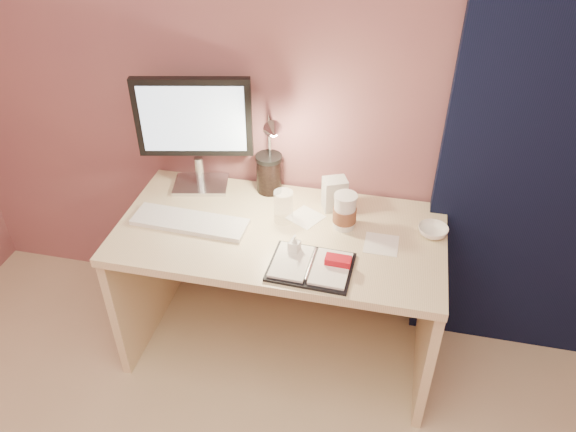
% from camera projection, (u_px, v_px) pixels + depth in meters
% --- Properties ---
extents(room, '(3.50, 3.50, 3.50)m').
position_uv_depth(room, '(529.00, 135.00, 2.23)').
color(room, '#C6B28E').
rests_on(room, ground).
extents(desk, '(1.40, 0.70, 0.73)m').
position_uv_depth(desk, '(284.00, 259.00, 2.59)').
color(desk, beige).
rests_on(desk, ground).
extents(monitor, '(0.51, 0.23, 0.55)m').
position_uv_depth(monitor, '(194.00, 124.00, 2.48)').
color(monitor, silver).
rests_on(monitor, desk).
extents(keyboard, '(0.51, 0.17, 0.02)m').
position_uv_depth(keyboard, '(190.00, 222.00, 2.43)').
color(keyboard, white).
rests_on(keyboard, desk).
extents(planner, '(0.33, 0.25, 0.05)m').
position_uv_depth(planner, '(313.00, 266.00, 2.19)').
color(planner, black).
rests_on(planner, desk).
extents(paper_b, '(0.14, 0.14, 0.00)m').
position_uv_depth(paper_b, '(381.00, 244.00, 2.32)').
color(paper_b, white).
rests_on(paper_b, desk).
extents(paper_c, '(0.18, 0.18, 0.00)m').
position_uv_depth(paper_c, '(306.00, 217.00, 2.47)').
color(paper_c, white).
rests_on(paper_c, desk).
extents(coffee_cup, '(0.10, 0.10, 0.16)m').
position_uv_depth(coffee_cup, '(345.00, 212.00, 2.37)').
color(coffee_cup, silver).
rests_on(coffee_cup, desk).
extents(clear_cup, '(0.08, 0.08, 0.15)m').
position_uv_depth(clear_cup, '(283.00, 206.00, 2.41)').
color(clear_cup, white).
rests_on(clear_cup, desk).
extents(bowl, '(0.15, 0.15, 0.04)m').
position_uv_depth(bowl, '(433.00, 231.00, 2.36)').
color(bowl, white).
rests_on(bowl, desk).
extents(lotion_bottle, '(0.05, 0.05, 0.09)m').
position_uv_depth(lotion_bottle, '(294.00, 245.00, 2.24)').
color(lotion_bottle, silver).
rests_on(lotion_bottle, desk).
extents(dark_jar, '(0.12, 0.12, 0.17)m').
position_uv_depth(dark_jar, '(269.00, 175.00, 2.59)').
color(dark_jar, black).
rests_on(dark_jar, desk).
extents(product_box, '(0.12, 0.11, 0.15)m').
position_uv_depth(product_box, '(335.00, 194.00, 2.48)').
color(product_box, silver).
rests_on(product_box, desk).
extents(desk_lamp, '(0.16, 0.27, 0.43)m').
position_uv_depth(desk_lamp, '(255.00, 149.00, 2.41)').
color(desk_lamp, silver).
rests_on(desk_lamp, desk).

